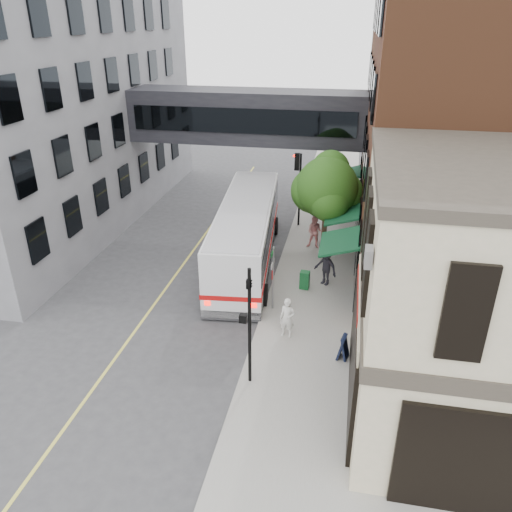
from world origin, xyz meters
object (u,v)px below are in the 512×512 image
at_px(pedestrian_c, 326,266).
at_px(sandwich_board, 343,347).
at_px(bus, 246,231).
at_px(pedestrian_b, 315,232).
at_px(newspaper_box, 305,280).
at_px(pedestrian_a, 287,318).

height_order(pedestrian_c, sandwich_board, pedestrian_c).
bearing_deg(bus, pedestrian_b, 32.67).
relative_size(pedestrian_b, newspaper_box, 2.14).
height_order(pedestrian_c, newspaper_box, pedestrian_c).
xyz_separation_m(bus, newspaper_box, (3.37, -2.55, -1.21)).
height_order(pedestrian_a, sandwich_board, pedestrian_a).
bearing_deg(bus, pedestrian_c, -24.55).
bearing_deg(pedestrian_b, pedestrian_c, -73.12).
bearing_deg(sandwich_board, pedestrian_b, 113.73).
relative_size(bus, pedestrian_c, 6.31).
bearing_deg(newspaper_box, pedestrian_b, 94.82).
bearing_deg(bus, sandwich_board, -54.96).
bearing_deg(pedestrian_c, newspaper_box, -114.03).
bearing_deg(pedestrian_a, newspaper_box, 93.83).
bearing_deg(pedestrian_c, pedestrian_b, 135.20).
bearing_deg(sandwich_board, pedestrian_c, 113.29).
distance_m(bus, pedestrian_a, 7.35).
bearing_deg(bus, pedestrian_a, -65.04).
relative_size(bus, newspaper_box, 13.88).
height_order(bus, newspaper_box, bus).
relative_size(pedestrian_a, sandwich_board, 1.75).
relative_size(bus, pedestrian_b, 6.50).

